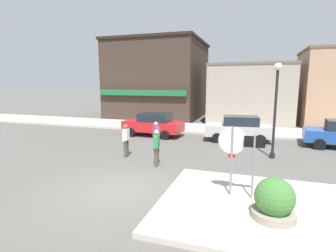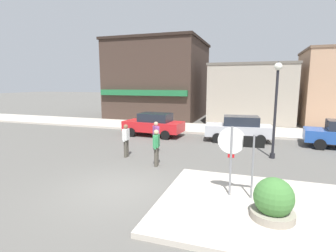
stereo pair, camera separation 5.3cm
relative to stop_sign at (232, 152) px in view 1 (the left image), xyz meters
name	(u,v)px [view 1 (the left image)]	position (x,y,z in m)	size (l,w,h in m)	color
ground_plane	(119,190)	(-3.64, -0.44, -1.52)	(160.00, 160.00, 0.00)	#5B5954
sidewalk_corner	(273,209)	(1.23, -0.45, -1.44)	(6.40, 4.80, 0.15)	beige
kerb_far	(196,128)	(-3.64, 11.95, -1.44)	(80.00, 4.00, 0.15)	beige
stop_sign	(232,152)	(0.00, 0.00, 0.00)	(0.82, 0.09, 2.30)	gray
one_way_sign	(254,160)	(0.64, -0.05, -0.19)	(0.60, 0.07, 2.10)	gray
planter	(274,203)	(1.18, -1.12, -0.96)	(1.10, 1.10, 1.23)	gray
lamp_post	(276,96)	(1.52, 5.26, 1.44)	(0.36, 0.36, 4.54)	black
parked_car_nearest	(154,124)	(-5.85, 8.47, -0.71)	(4.11, 2.09, 1.56)	red
parked_car_second	(239,128)	(-0.27, 8.66, -0.71)	(4.16, 2.20, 1.56)	#B7B7BC
pedestrian_crossing_near	(156,136)	(-4.16, 4.49, -0.65)	(0.45, 0.45, 1.61)	gray
pedestrian_crossing_far	(157,147)	(-3.33, 2.37, -0.65)	(0.26, 0.56, 1.61)	#4C473D
pedestrian_kerb_side	(126,140)	(-5.24, 3.24, -0.65)	(0.23, 0.55, 1.61)	#4C473D
building_corner_shop	(159,80)	(-9.05, 18.30, 2.37)	(9.05, 9.22, 7.77)	#3D2D26
building_storefront_left_near	(250,94)	(0.21, 16.54, 1.09)	(7.13, 5.15, 5.20)	#9E9384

